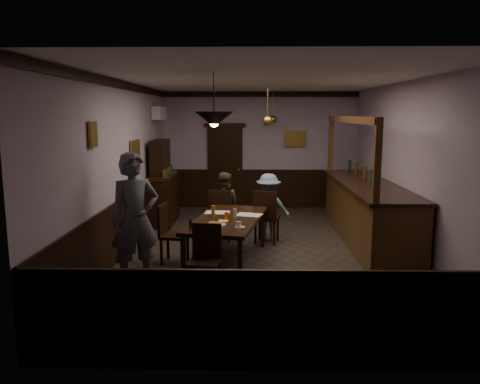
{
  "coord_description": "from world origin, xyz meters",
  "views": [
    {
      "loc": [
        -0.27,
        -8.14,
        2.43
      ],
      "look_at": [
        -0.42,
        -0.48,
        1.15
      ],
      "focal_mm": 35.0,
      "sensor_mm": 36.0,
      "label": 1
    }
  ],
  "objects_px": {
    "dining_table": "(228,222)",
    "soda_can": "(227,216)",
    "sideboard": "(163,190)",
    "coffee_cup": "(239,224)",
    "chair_side": "(170,231)",
    "pendant_iron": "(214,119)",
    "pendant_brass_far": "(273,120)",
    "bar_counter": "(367,210)",
    "chair_far_left": "(220,213)",
    "chair_far_right": "(266,214)",
    "chair_near": "(205,255)",
    "pendant_brass_mid": "(267,121)",
    "person_seated_left": "(223,205)",
    "person_seated_right": "(268,207)",
    "person_standing": "(135,220)"
  },
  "relations": [
    {
      "from": "chair_side",
      "to": "person_seated_right",
      "type": "relative_size",
      "value": 0.75
    },
    {
      "from": "person_standing",
      "to": "pendant_iron",
      "type": "bearing_deg",
      "value": -16.34
    },
    {
      "from": "bar_counter",
      "to": "soda_can",
      "type": "bearing_deg",
      "value": -150.31
    },
    {
      "from": "bar_counter",
      "to": "person_seated_right",
      "type": "bearing_deg",
      "value": 178.09
    },
    {
      "from": "pendant_brass_mid",
      "to": "pendant_brass_far",
      "type": "xyz_separation_m",
      "value": [
        0.2,
        1.85,
        0.0
      ]
    },
    {
      "from": "person_seated_right",
      "to": "person_standing",
      "type": "bearing_deg",
      "value": 58.34
    },
    {
      "from": "dining_table",
      "to": "soda_can",
      "type": "distance_m",
      "value": 0.17
    },
    {
      "from": "chair_side",
      "to": "pendant_brass_far",
      "type": "xyz_separation_m",
      "value": [
        1.87,
        4.08,
        1.76
      ]
    },
    {
      "from": "chair_far_left",
      "to": "bar_counter",
      "type": "relative_size",
      "value": 0.24
    },
    {
      "from": "chair_near",
      "to": "person_standing",
      "type": "height_order",
      "value": "person_standing"
    },
    {
      "from": "dining_table",
      "to": "chair_side",
      "type": "xyz_separation_m",
      "value": [
        -0.95,
        -0.03,
        -0.15
      ]
    },
    {
      "from": "person_seated_left",
      "to": "bar_counter",
      "type": "bearing_deg",
      "value": -177.95
    },
    {
      "from": "pendant_brass_mid",
      "to": "dining_table",
      "type": "bearing_deg",
      "value": -108.12
    },
    {
      "from": "bar_counter",
      "to": "pendant_brass_mid",
      "type": "relative_size",
      "value": 5.26
    },
    {
      "from": "chair_far_right",
      "to": "sideboard",
      "type": "distance_m",
      "value": 2.83
    },
    {
      "from": "chair_side",
      "to": "person_standing",
      "type": "distance_m",
      "value": 1.13
    },
    {
      "from": "person_seated_left",
      "to": "coffee_cup",
      "type": "xyz_separation_m",
      "value": [
        0.36,
        -2.23,
        0.14
      ]
    },
    {
      "from": "chair_side",
      "to": "coffee_cup",
      "type": "bearing_deg",
      "value": -108.76
    },
    {
      "from": "bar_counter",
      "to": "dining_table",
      "type": "bearing_deg",
      "value": -152.21
    },
    {
      "from": "pendant_brass_far",
      "to": "sideboard",
      "type": "bearing_deg",
      "value": -154.51
    },
    {
      "from": "chair_side",
      "to": "sideboard",
      "type": "bearing_deg",
      "value": 20.87
    },
    {
      "from": "person_seated_right",
      "to": "chair_near",
      "type": "bearing_deg",
      "value": 77.55
    },
    {
      "from": "soda_can",
      "to": "sideboard",
      "type": "height_order",
      "value": "sideboard"
    },
    {
      "from": "bar_counter",
      "to": "sideboard",
      "type": "bearing_deg",
      "value": 160.62
    },
    {
      "from": "person_seated_right",
      "to": "sideboard",
      "type": "relative_size",
      "value": 0.7
    },
    {
      "from": "pendant_iron",
      "to": "chair_far_left",
      "type": "bearing_deg",
      "value": 91.4
    },
    {
      "from": "dining_table",
      "to": "sideboard",
      "type": "height_order",
      "value": "sideboard"
    },
    {
      "from": "sideboard",
      "to": "coffee_cup",
      "type": "bearing_deg",
      "value": -62.74
    },
    {
      "from": "dining_table",
      "to": "pendant_brass_far",
      "type": "relative_size",
      "value": 2.9
    },
    {
      "from": "person_standing",
      "to": "bar_counter",
      "type": "distance_m",
      "value": 4.58
    },
    {
      "from": "sideboard",
      "to": "bar_counter",
      "type": "bearing_deg",
      "value": -19.38
    },
    {
      "from": "coffee_cup",
      "to": "bar_counter",
      "type": "distance_m",
      "value": 3.14
    },
    {
      "from": "pendant_iron",
      "to": "pendant_brass_far",
      "type": "height_order",
      "value": "same"
    },
    {
      "from": "dining_table",
      "to": "chair_near",
      "type": "relative_size",
      "value": 2.48
    },
    {
      "from": "person_standing",
      "to": "bar_counter",
      "type": "height_order",
      "value": "bar_counter"
    },
    {
      "from": "soda_can",
      "to": "bar_counter",
      "type": "height_order",
      "value": "bar_counter"
    },
    {
      "from": "coffee_cup",
      "to": "pendant_brass_mid",
      "type": "bearing_deg",
      "value": 90.2
    },
    {
      "from": "chair_far_left",
      "to": "chair_far_right",
      "type": "relative_size",
      "value": 0.99
    },
    {
      "from": "chair_side",
      "to": "pendant_iron",
      "type": "bearing_deg",
      "value": -124.9
    },
    {
      "from": "pendant_brass_mid",
      "to": "chair_far_left",
      "type": "bearing_deg",
      "value": -136.36
    },
    {
      "from": "chair_far_left",
      "to": "chair_side",
      "type": "distance_m",
      "value": 1.55
    },
    {
      "from": "chair_far_left",
      "to": "soda_can",
      "type": "height_order",
      "value": "chair_far_left"
    },
    {
      "from": "person_standing",
      "to": "pendant_brass_far",
      "type": "distance_m",
      "value": 5.7
    },
    {
      "from": "dining_table",
      "to": "pendant_brass_mid",
      "type": "height_order",
      "value": "pendant_brass_mid"
    },
    {
      "from": "chair_side",
      "to": "person_seated_left",
      "type": "height_order",
      "value": "person_seated_left"
    },
    {
      "from": "bar_counter",
      "to": "pendant_brass_mid",
      "type": "distance_m",
      "value": 2.67
    },
    {
      "from": "chair_far_right",
      "to": "person_seated_left",
      "type": "distance_m",
      "value": 0.94
    },
    {
      "from": "person_standing",
      "to": "chair_side",
      "type": "bearing_deg",
      "value": 43.96
    },
    {
      "from": "coffee_cup",
      "to": "pendant_iron",
      "type": "bearing_deg",
      "value": -143.9
    },
    {
      "from": "person_seated_right",
      "to": "sideboard",
      "type": "bearing_deg",
      "value": -24.27
    }
  ]
}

